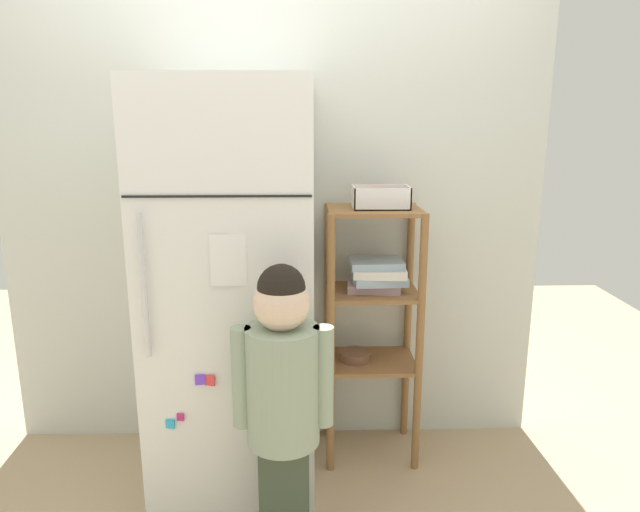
{
  "coord_description": "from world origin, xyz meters",
  "views": [
    {
      "loc": [
        0.16,
        -2.38,
        1.62
      ],
      "look_at": [
        0.22,
        0.02,
        1.04
      ],
      "focal_mm": 32.57,
      "sensor_mm": 36.0,
      "label": 1
    }
  ],
  "objects_px": {
    "pantry_shelf_unit": "(373,302)",
    "child_standing": "(283,384)",
    "fruit_bin": "(382,199)",
    "refrigerator": "(233,291)"
  },
  "relations": [
    {
      "from": "refrigerator",
      "to": "pantry_shelf_unit",
      "type": "distance_m",
      "value": 0.66
    },
    {
      "from": "pantry_shelf_unit",
      "to": "fruit_bin",
      "type": "bearing_deg",
      "value": -11.2
    },
    {
      "from": "refrigerator",
      "to": "child_standing",
      "type": "xyz_separation_m",
      "value": [
        0.23,
        -0.49,
        -0.2
      ]
    },
    {
      "from": "refrigerator",
      "to": "child_standing",
      "type": "relative_size",
      "value": 1.57
    },
    {
      "from": "child_standing",
      "to": "fruit_bin",
      "type": "xyz_separation_m",
      "value": [
        0.43,
        0.65,
        0.57
      ]
    },
    {
      "from": "pantry_shelf_unit",
      "to": "fruit_bin",
      "type": "relative_size",
      "value": 4.85
    },
    {
      "from": "pantry_shelf_unit",
      "to": "fruit_bin",
      "type": "xyz_separation_m",
      "value": [
        0.03,
        -0.01,
        0.48
      ]
    },
    {
      "from": "pantry_shelf_unit",
      "to": "child_standing",
      "type": "bearing_deg",
      "value": -121.02
    },
    {
      "from": "child_standing",
      "to": "pantry_shelf_unit",
      "type": "bearing_deg",
      "value": 58.98
    },
    {
      "from": "fruit_bin",
      "to": "child_standing",
      "type": "bearing_deg",
      "value": -123.16
    }
  ]
}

